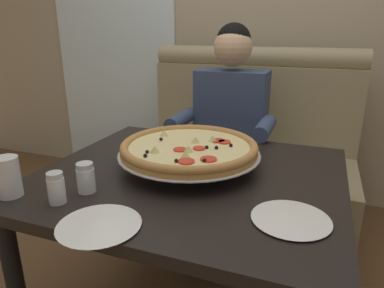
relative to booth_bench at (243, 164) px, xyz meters
The scene contains 11 objects.
back_wall_with_window 1.15m from the booth_bench, 90.00° to the left, with size 6.00×0.12×2.80m, color tan.
window_panel 1.67m from the booth_bench, 158.13° to the left, with size 1.10×0.02×2.80m, color white.
booth_bench is the anchor object (origin of this frame).
dining_table 0.99m from the booth_bench, 90.00° to the right, with size 1.11×0.98×0.72m.
diner_main 0.41m from the booth_bench, 100.09° to the right, with size 0.54×0.64×1.27m.
pizza 1.00m from the booth_bench, 91.40° to the right, with size 0.55×0.55×0.11m.
shaker_parmesan 1.41m from the booth_bench, 102.85° to the right, with size 0.05×0.05×0.10m.
shaker_pepper_flakes 1.31m from the booth_bench, 102.17° to the right, with size 0.06×0.06×0.10m.
plate_near_left 1.29m from the booth_bench, 71.67° to the right, with size 0.23×0.23×0.02m.
plate_near_right 1.44m from the booth_bench, 94.08° to the right, with size 0.23×0.23×0.02m.
drinking_glass 1.47m from the booth_bench, 109.59° to the right, with size 0.08×0.08×0.13m.
Camera 1 is at (0.43, -1.12, 1.24)m, focal length 32.35 mm.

